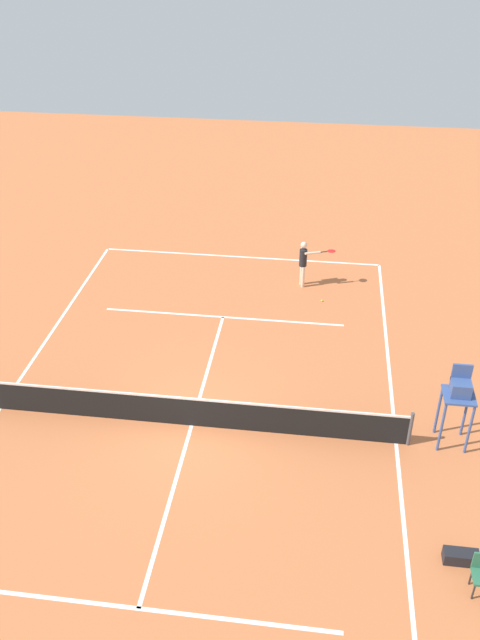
{
  "coord_description": "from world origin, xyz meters",
  "views": [
    {
      "loc": [
        -3.17,
        13.81,
        12.31
      ],
      "look_at": [
        -0.78,
        -4.32,
        0.8
      ],
      "focal_mm": 37.68,
      "sensor_mm": 36.0,
      "label": 1
    }
  ],
  "objects_px": {
    "equipment_bag": "(461,557)",
    "umpire_chair": "(459,394)",
    "tennis_ball": "(322,301)",
    "player_serving": "(304,260)"
  },
  "relations": [
    {
      "from": "player_serving",
      "to": "tennis_ball",
      "type": "height_order",
      "value": "player_serving"
    },
    {
      "from": "umpire_chair",
      "to": "tennis_ball",
      "type": "bearing_deg",
      "value": -62.83
    },
    {
      "from": "tennis_ball",
      "to": "equipment_bag",
      "type": "xyz_separation_m",
      "value": [
        -3.31,
        10.86,
        0.12
      ]
    },
    {
      "from": "tennis_ball",
      "to": "umpire_chair",
      "type": "xyz_separation_m",
      "value": [
        -3.57,
        6.96,
        1.57
      ]
    },
    {
      "from": "umpire_chair",
      "to": "equipment_bag",
      "type": "bearing_deg",
      "value": 86.16
    },
    {
      "from": "player_serving",
      "to": "umpire_chair",
      "type": "relative_size",
      "value": 0.75
    },
    {
      "from": "player_serving",
      "to": "umpire_chair",
      "type": "height_order",
      "value": "umpire_chair"
    },
    {
      "from": "tennis_ball",
      "to": "umpire_chair",
      "type": "relative_size",
      "value": 0.03
    },
    {
      "from": "equipment_bag",
      "to": "umpire_chair",
      "type": "bearing_deg",
      "value": -93.84
    },
    {
      "from": "equipment_bag",
      "to": "player_serving",
      "type": "bearing_deg",
      "value": -71.29
    }
  ]
}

